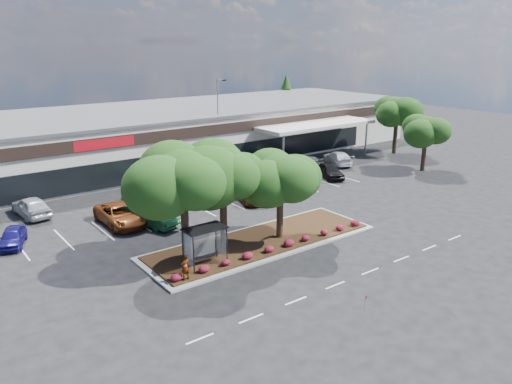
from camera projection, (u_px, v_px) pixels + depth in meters
ground at (318, 254)px, 34.97m from camera, size 160.00×160.00×0.00m
retail_store at (124, 138)px, 60.07m from camera, size 80.40×25.20×6.25m
landscape_island at (261, 242)px, 36.85m from camera, size 18.00×6.00×0.26m
lane_markings at (233, 215)px, 42.87m from camera, size 33.12×20.06×0.01m
shrub_row at (279, 246)px, 35.13m from camera, size 17.00×0.80×0.50m
bus_shelter at (204, 235)px, 32.26m from camera, size 2.75×1.55×2.59m
island_tree_west at (184, 203)px, 32.61m from camera, size 7.20×7.20×7.89m
island_tree_mid at (223, 195)px, 35.24m from camera, size 6.60×6.60×7.32m
island_tree_east at (280, 195)px, 36.50m from camera, size 5.80×5.80×6.50m
tree_east_near at (425, 143)px, 56.60m from camera, size 5.60×5.60×6.51m
tree_east_far at (396, 125)px, 65.44m from camera, size 6.40×6.40×7.62m
conifer_north_east at (286, 100)px, 86.88m from camera, size 3.96×3.96×9.00m
person_waiting at (185, 267)px, 30.44m from camera, size 0.64×0.45×1.65m
light_pole at (219, 128)px, 58.42m from camera, size 1.43×0.50×10.24m
survey_stake at (366, 301)px, 27.43m from camera, size 0.07×0.14×0.96m
car_0 at (13, 237)px, 36.28m from camera, size 2.90×4.22×1.33m
car_1 at (120, 215)px, 40.46m from camera, size 2.72×5.85×1.62m
car_2 at (150, 215)px, 40.29m from camera, size 3.28×5.45×1.70m
car_3 at (169, 200)px, 44.78m from camera, size 1.47×4.06×1.33m
car_4 at (250, 193)px, 46.59m from camera, size 3.86×5.82×1.49m
car_5 at (252, 186)px, 48.52m from camera, size 1.82×4.83×1.57m
car_6 at (290, 177)px, 51.72m from camera, size 4.47×6.16×1.66m
car_7 at (291, 175)px, 52.98m from camera, size 2.80×4.65×1.45m
car_8 at (330, 171)px, 54.29m from camera, size 3.50×5.08×1.61m
car_9 at (31, 206)px, 42.35m from camera, size 2.58×5.24×1.72m
car_10 at (140, 195)px, 45.74m from camera, size 2.57×4.73×1.53m
car_11 at (159, 191)px, 47.33m from camera, size 2.77×4.36×1.36m
car_12 at (191, 183)px, 49.44m from camera, size 2.69×5.38×1.69m
car_13 at (227, 174)px, 52.98m from camera, size 2.69×4.79×1.50m
car_14 at (269, 168)px, 55.38m from camera, size 4.14×6.26×1.68m
car_15 at (273, 160)px, 59.25m from camera, size 3.37×4.65×1.47m
car_16 at (304, 162)px, 58.69m from camera, size 3.06×5.25×1.43m
car_17 at (338, 158)px, 60.30m from camera, size 4.13×5.80×1.56m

